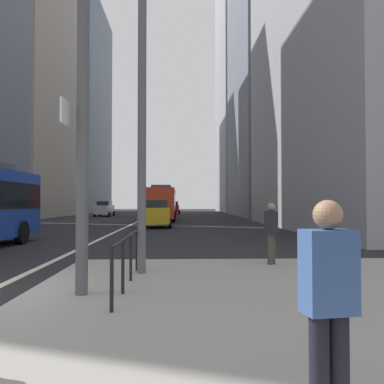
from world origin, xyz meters
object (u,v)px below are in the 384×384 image
Objects in this scene: street_lamp_post at (142,54)px; pedestrian_waiting at (329,299)px; city_bus_red_receding at (162,202)px; car_receding_near at (157,214)px; car_receding_far at (173,208)px; car_oncoming_mid at (104,209)px; pedestrian_walking at (271,230)px.

pedestrian_waiting is at bearing -72.63° from street_lamp_post.
city_bus_red_receding is at bearing 94.21° from pedestrian_waiting.
car_receding_far is (0.75, 31.75, 0.00)m from car_receding_near.
car_receding_near is 1.00× the size of car_receding_far.
street_lamp_post is at bearing -87.95° from car_receding_near.
car_oncoming_mid is 49.06m from pedestrian_waiting.
pedestrian_waiting is at bearing -77.59° from car_oncoming_mid.
pedestrian_walking is at bearing 79.80° from pedestrian_waiting.
car_oncoming_mid is 23.76m from car_receding_near.
car_oncoming_mid is 0.54× the size of street_lamp_post.
car_oncoming_mid reaches higher than pedestrian_walking.
city_bus_red_receding is 1.47× the size of street_lamp_post.
car_oncoming_mid is 42.10m from pedestrian_walking.
car_receding_near is at bearing -70.61° from car_oncoming_mid.
car_receding_near is at bearing -89.71° from city_bus_red_receding.
city_bus_red_receding reaches higher than car_receding_near.
car_oncoming_mid is 42.70m from street_lamp_post.
city_bus_red_receding is 20.35m from car_receding_far.
pedestrian_walking is at bearing -86.25° from car_receding_far.
street_lamp_post reaches higher than pedestrian_waiting.
car_oncoming_mid and car_receding_far have the same top height.
pedestrian_waiting is 1.02× the size of pedestrian_walking.
car_receding_near is (7.89, -22.41, 0.00)m from car_oncoming_mid.
street_lamp_post is 5.52m from pedestrian_walking.
car_receding_far is (0.81, 20.32, -0.85)m from city_bus_red_receding.
car_oncoming_mid reaches higher than pedestrian_waiting.
pedestrian_waiting is at bearing -100.20° from pedestrian_walking.
car_receding_near is 25.65m from pedestrian_waiting.
street_lamp_post reaches higher than city_bus_red_receding.
car_oncoming_mid is (-7.83, 10.98, -0.85)m from city_bus_red_receding.
pedestrian_waiting is (2.66, -25.51, 0.08)m from car_receding_near.
city_bus_red_receding is 30.83m from street_lamp_post.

